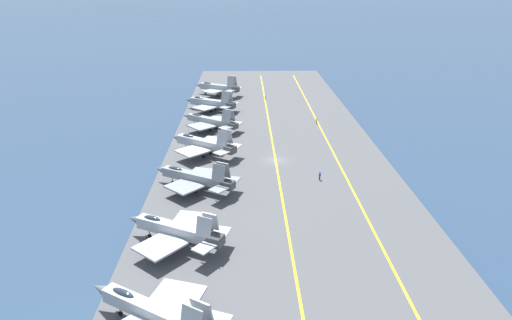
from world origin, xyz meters
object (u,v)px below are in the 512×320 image
Objects in this scene: parked_jet_second at (175,230)px; parked_jet_sixth at (210,103)px; parked_jet_nearest at (154,313)px; crew_blue_vest at (320,175)px; parked_jet_third at (195,177)px; parked_jet_fourth at (203,144)px; crew_yellow_vest at (317,120)px; crew_white_vest at (265,96)px; parked_jet_seventh at (218,87)px; parked_jet_fifth at (210,121)px.

parked_jet_sixth is (71.66, 0.01, -0.11)m from parked_jet_second.
parked_jet_nearest is 9.84× the size of crew_blue_vest.
parked_jet_second is at bearing 177.32° from parked_jet_third.
parked_jet_second is (17.31, 0.14, -0.10)m from parked_jet_nearest.
parked_jet_fourth is (35.79, -0.98, 0.20)m from parked_jet_second.
crew_blue_vest is (-13.66, -22.98, -1.74)m from parked_jet_fourth.
crew_white_vest is (26.48, 12.33, 0.03)m from crew_yellow_vest.
parked_jet_sixth is 1.02× the size of parked_jet_seventh.
crew_yellow_vest is (-13.42, -28.76, -1.37)m from parked_jet_sixth.
crew_white_vest is at bearing -9.06° from parked_jet_nearest.
parked_jet_seventh is at bearing 40.99° from crew_yellow_vest.
parked_jet_nearest is at bearing 178.84° from parked_jet_third.
parked_jet_third is at bearing 166.79° from crew_white_vest.
parked_jet_sixth reaches higher than crew_white_vest.
parked_jet_third is 9.76× the size of crew_blue_vest.
parked_jet_fifth is at bearing -179.87° from parked_jet_seventh.
parked_jet_seventh reaches higher than crew_white_vest.
parked_jet_fifth is (71.20, -1.06, -0.32)m from parked_jet_nearest.
parked_jet_nearest reaches higher than crew_blue_vest.
parked_jet_seventh is 8.59× the size of crew_white_vest.
parked_jet_fourth reaches higher than parked_jet_third.
parked_jet_nearest is 1.05× the size of parked_jet_seventh.
crew_white_vest is at bearing -17.50° from parked_jet_fourth.
parked_jet_seventh reaches higher than crew_yellow_vest.
parked_jet_seventh is 9.41× the size of crew_blue_vest.
parked_jet_nearest is 1.03× the size of parked_jet_sixth.
parked_jet_nearest reaches higher than crew_white_vest.
parked_jet_second is 18.52m from parked_jet_third.
parked_jet_third is (18.50, -0.87, -0.07)m from parked_jet_second.
parked_jet_sixth is 9.60× the size of crew_blue_vest.
parked_jet_fourth is 1.02× the size of parked_jet_seventh.
crew_blue_vest is (-31.77, -22.76, -1.32)m from parked_jet_fifth.
parked_jet_seventh is at bearing 18.59° from crew_blue_vest.
parked_jet_fifth is at bearing 35.62° from crew_blue_vest.
parked_jet_second reaches higher than crew_white_vest.
parked_jet_third is 8.90× the size of crew_white_vest.
parked_jet_fifth is (18.11, -0.22, -0.42)m from parked_jet_fourth.
parked_jet_nearest is at bearing 159.26° from crew_yellow_vest.
parked_jet_fifth is 9.08× the size of crew_yellow_vest.
crew_yellow_vest is (36.11, -4.79, 0.06)m from crew_blue_vest.
parked_jet_fourth is (17.29, -0.12, 0.26)m from parked_jet_third.
crew_white_vest is (-5.32, -15.30, -1.74)m from parked_jet_seventh.
crew_yellow_vest is at bearing -115.01° from parked_jet_sixth.
parked_jet_seventh is 16.29m from crew_white_vest.
parked_jet_second is 71.66m from parked_jet_sixth.
parked_jet_fourth is 26.79m from crew_blue_vest.
crew_yellow_vest is at bearing -20.74° from parked_jet_nearest.
crew_white_vest is at bearing -109.18° from parked_jet_seventh.
parked_jet_fourth is at bearing 179.86° from parked_jet_seventh.
parked_jet_seventh reaches higher than parked_jet_third.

